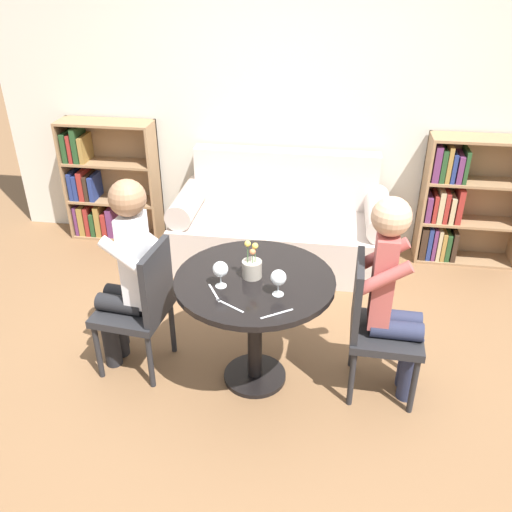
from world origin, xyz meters
name	(u,v)px	position (x,y,z in m)	size (l,w,h in m)	color
ground_plane	(255,377)	(0.00, 0.00, 0.00)	(16.00, 16.00, 0.00)	brown
back_wall	(290,95)	(0.00, 1.98, 1.35)	(5.20, 0.05, 2.70)	beige
round_table	(255,300)	(0.00, 0.00, 0.61)	(0.94, 0.94, 0.76)	black
couch	(281,228)	(0.00, 1.56, 0.31)	(1.82, 0.80, 0.92)	beige
bookshelf_left	(103,185)	(-1.70, 1.82, 0.50)	(0.85, 0.28, 1.11)	#93704C
bookshelf_right	(458,203)	(1.49, 1.82, 0.53)	(0.85, 0.28, 1.11)	#93704C
chair_left	(142,303)	(-0.71, 0.02, 0.49)	(0.46, 0.46, 0.90)	#232326
chair_right	(375,322)	(0.71, 0.03, 0.49)	(0.43, 0.43, 0.90)	#232326
person_left	(126,272)	(-0.80, 0.03, 0.71)	(0.44, 0.37, 1.31)	black
person_right	(394,295)	(0.80, 0.02, 0.70)	(0.42, 0.35, 1.30)	#282D47
wine_glass_left	(220,270)	(-0.18, -0.11, 0.87)	(0.09, 0.09, 0.16)	white
wine_glass_right	(278,278)	(0.15, -0.15, 0.86)	(0.09, 0.09, 0.15)	white
flower_vase	(252,267)	(-0.02, 0.01, 0.82)	(0.12, 0.12, 0.24)	#9E9384
knife_left_setting	(230,306)	(-0.09, -0.30, 0.76)	(0.17, 0.11, 0.00)	silver
fork_left_setting	(277,314)	(0.17, -0.33, 0.76)	(0.16, 0.12, 0.00)	silver
knife_right_setting	(214,293)	(-0.20, -0.19, 0.76)	(0.10, 0.17, 0.00)	silver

